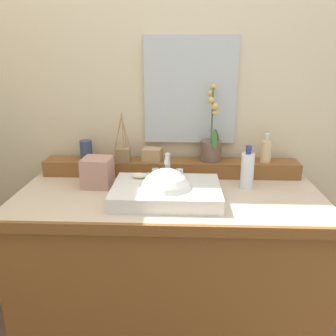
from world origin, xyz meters
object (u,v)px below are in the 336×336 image
object	(u,v)px
lotion_bottle	(247,170)
soap_bar	(139,175)
trinket_box	(152,154)
sink_basin	(166,193)
soap_dispenser	(266,151)
tumbler_cup	(86,150)
potted_plant	(211,145)
tissue_box	(98,172)
reed_diffuser	(123,154)

from	to	relation	value
lotion_bottle	soap_bar	bearing A→B (deg)	-173.25
trinket_box	lotion_bottle	xyz separation A→B (m)	(0.45, -0.16, -0.02)
sink_basin	soap_bar	world-z (taller)	sink_basin
soap_dispenser	tumbler_cup	bearing A→B (deg)	178.75
potted_plant	trinket_box	bearing A→B (deg)	-177.90
lotion_bottle	tissue_box	size ratio (longest dim) A/B	1.48
reed_diffuser	lotion_bottle	xyz separation A→B (m)	(0.59, -0.15, -0.03)
soap_bar	potted_plant	world-z (taller)	potted_plant
trinket_box	tissue_box	world-z (taller)	trinket_box
tumbler_cup	reed_diffuser	xyz separation A→B (m)	(0.19, -0.03, -0.01)
soap_dispenser	reed_diffuser	bearing A→B (deg)	-179.32
sink_basin	lotion_bottle	world-z (taller)	lotion_bottle
sink_basin	soap_dispenser	world-z (taller)	soap_dispenser
soap_bar	reed_diffuser	distance (m)	0.24
soap_dispenser	tumbler_cup	distance (m)	0.91
potted_plant	tissue_box	size ratio (longest dim) A/B	2.78
tumbler_cup	tissue_box	world-z (taller)	tumbler_cup
potted_plant	tumbler_cup	world-z (taller)	potted_plant
tissue_box	sink_basin	bearing A→B (deg)	-24.88
soap_dispenser	tissue_box	world-z (taller)	soap_dispenser
trinket_box	lotion_bottle	size ratio (longest dim) A/B	0.46
lotion_bottle	potted_plant	bearing A→B (deg)	131.35
reed_diffuser	sink_basin	bearing A→B (deg)	-53.15
soap_dispenser	trinket_box	xyz separation A→B (m)	(-0.57, 0.00, -0.03)
tumbler_cup	soap_dispenser	bearing A→B (deg)	-1.25
tumbler_cup	trinket_box	xyz separation A→B (m)	(0.34, -0.02, -0.02)
sink_basin	reed_diffuser	world-z (taller)	reed_diffuser
soap_dispenser	trinket_box	distance (m)	0.57
soap_bar	soap_dispenser	xyz separation A→B (m)	(0.61, 0.22, 0.06)
potted_plant	reed_diffuser	world-z (taller)	potted_plant
sink_basin	tissue_box	distance (m)	0.36
soap_dispenser	trinket_box	world-z (taller)	soap_dispenser
soap_bar	soap_dispenser	bearing A→B (deg)	19.75
soap_bar	tissue_box	xyz separation A→B (m)	(-0.20, 0.05, -0.00)
soap_bar	lotion_bottle	size ratio (longest dim) A/B	0.35
reed_diffuser	tissue_box	size ratio (longest dim) A/B	1.79
sink_basin	tissue_box	bearing A→B (deg)	155.12
soap_bar	trinket_box	distance (m)	0.23
reed_diffuser	tumbler_cup	bearing A→B (deg)	171.75
soap_bar	lotion_bottle	bearing A→B (deg)	6.75
soap_dispenser	tumbler_cup	xyz separation A→B (m)	(-0.91, 0.02, -0.01)
soap_bar	tumbler_cup	distance (m)	0.39
sink_basin	tissue_box	world-z (taller)	sink_basin
soap_bar	lotion_bottle	distance (m)	0.49
soap_bar	soap_dispenser	world-z (taller)	soap_dispenser
sink_basin	tumbler_cup	bearing A→B (deg)	141.72
tissue_box	lotion_bottle	bearing A→B (deg)	0.38
potted_plant	lotion_bottle	distance (m)	0.24
potted_plant	tumbler_cup	xyz separation A→B (m)	(-0.64, 0.00, -0.03)
tumbler_cup	tissue_box	xyz separation A→B (m)	(0.10, -0.18, -0.06)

